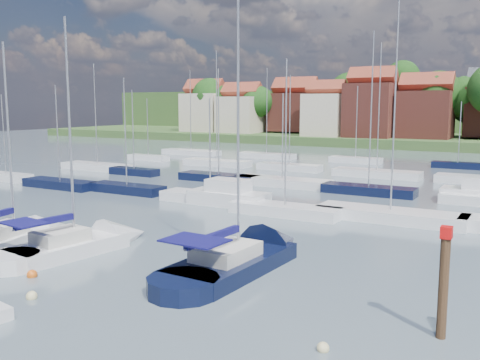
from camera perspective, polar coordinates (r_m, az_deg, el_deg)
The scene contains 11 objects.
ground at distance 61.60m, azimuth 12.71°, elevation -0.06°, with size 260.00×260.00×0.00m, color #495763.
sailboat_left at distance 35.94m, azimuth -22.32°, elevation -5.70°, with size 4.26×9.92×13.17m.
sailboat_centre at distance 33.00m, azimuth -16.19°, elevation -6.62°, with size 4.18×10.88×14.46m.
sailboat_navy at distance 29.21m, azimuth 1.01°, elevation -8.23°, with size 3.96×12.88×17.59m.
timber_piling at distance 21.47m, azimuth 20.76°, elevation -12.63°, with size 0.40×0.40×6.48m.
buoy_c at distance 29.08m, azimuth -21.29°, elevation -9.60°, with size 0.53×0.53×0.53m, color #D85914.
buoy_d at distance 26.03m, azimuth -21.32°, elevation -11.70°, with size 0.49×0.49×0.49m, color beige.
buoy_e at distance 31.94m, azimuth -4.04°, elevation -7.47°, with size 0.51×0.51×0.51m, color #D85914.
buoy_f at distance 19.87m, azimuth 8.84°, elevation -17.57°, with size 0.45×0.45×0.45m, color beige.
marina_field at distance 56.40m, azimuth 13.11°, elevation -0.37°, with size 79.62×41.41×15.93m.
far_shore_town at distance 151.87m, azimuth 24.02°, elevation 5.96°, with size 212.46×90.00×22.27m.
Camera 1 is at (17.77, -18.35, 8.60)m, focal length 40.00 mm.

